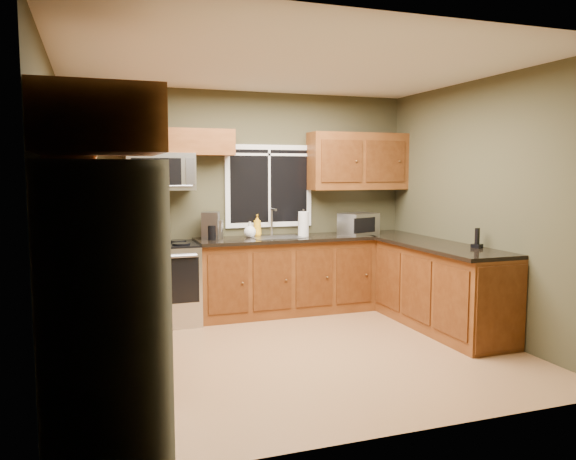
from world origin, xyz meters
TOP-DOWN VIEW (x-y plane):
  - floor at (0.00, 0.00)m, footprint 4.20×4.20m
  - ceiling at (0.00, 0.00)m, footprint 4.20×4.20m
  - back_wall at (0.00, 1.80)m, footprint 4.20×0.00m
  - front_wall at (0.00, -1.80)m, footprint 4.20×0.00m
  - left_wall at (-2.10, 0.00)m, footprint 0.00×3.60m
  - right_wall at (2.10, 0.00)m, footprint 0.00×3.60m
  - window at (0.30, 1.78)m, footprint 1.12×0.03m
  - base_cabinets_left at (-1.80, 0.48)m, footprint 0.60×2.65m
  - countertop_left at (-1.78, 0.48)m, footprint 0.65×2.65m
  - base_cabinets_back at (0.42, 1.50)m, footprint 2.17×0.60m
  - countertop_back at (0.42, 1.48)m, footprint 2.17×0.65m
  - base_cabinets_peninsula at (1.80, 0.54)m, footprint 0.60×2.52m
  - countertop_peninsula at (1.78, 0.55)m, footprint 0.65×2.50m
  - upper_cabinets_left at (-1.94, 0.48)m, footprint 0.33×2.65m
  - upper_cabinets_back_left at (-0.85, 1.64)m, footprint 1.30×0.33m
  - upper_cabinets_back_right at (1.45, 1.64)m, footprint 1.30×0.33m
  - upper_cabinet_over_fridge at (-1.74, -1.30)m, footprint 0.72×0.90m
  - refrigerator at (-1.74, -1.30)m, footprint 0.74×0.90m
  - range at (-1.05, 1.47)m, footprint 0.76×0.69m
  - microwave at (-1.05, 1.61)m, footprint 0.76×0.41m
  - sink at (0.30, 1.49)m, footprint 0.60×0.42m
  - toaster_oven at (1.36, 1.40)m, footprint 0.52×0.47m
  - coffee_maker at (-0.48, 1.56)m, footprint 0.26×0.30m
  - kettle at (-0.39, 1.65)m, footprint 0.19×0.19m
  - paper_towel_roll at (0.65, 1.49)m, footprint 0.17×0.17m
  - soap_bottle_a at (0.12, 1.70)m, footprint 0.14×0.14m
  - soap_bottle_c at (0.00, 1.60)m, footprint 0.19×0.19m
  - cordless_phone at (1.98, -0.09)m, footprint 0.12×0.12m

SIDE VIEW (x-z plane):
  - floor at x=0.00m, z-range 0.00..0.00m
  - base_cabinets_peninsula at x=1.80m, z-range 0.00..0.90m
  - base_cabinets_left at x=-1.80m, z-range 0.00..0.90m
  - base_cabinets_back at x=0.42m, z-range 0.00..0.90m
  - range at x=-1.05m, z-range 0.00..0.94m
  - refrigerator at x=-1.74m, z-range 0.00..1.80m
  - countertop_left at x=-1.78m, z-range 0.90..0.94m
  - countertop_back at x=0.42m, z-range 0.90..0.94m
  - countertop_peninsula at x=1.78m, z-range 0.90..0.94m
  - sink at x=0.30m, z-range 0.77..1.13m
  - cordless_phone at x=1.98m, z-range 0.90..1.11m
  - soap_bottle_c at x=0.00m, z-range 0.94..1.13m
  - kettle at x=-0.39m, z-range 0.93..1.19m
  - soap_bottle_a at x=0.12m, z-range 0.94..1.21m
  - toaster_oven at x=1.36m, z-range 0.94..1.21m
  - coffee_maker at x=-0.48m, z-range 0.93..1.25m
  - paper_towel_roll at x=0.65m, z-range 0.92..1.26m
  - back_wall at x=0.00m, z-range -0.75..3.45m
  - front_wall at x=0.00m, z-range -0.75..3.45m
  - left_wall at x=-2.10m, z-range -0.45..3.15m
  - right_wall at x=2.10m, z-range -0.45..3.15m
  - window at x=0.30m, z-range 1.04..2.06m
  - microwave at x=-1.05m, z-range 1.52..1.94m
  - upper_cabinets_left at x=-1.94m, z-range 1.50..2.22m
  - upper_cabinets_back_right at x=1.45m, z-range 1.50..2.22m
  - upper_cabinet_over_fridge at x=-1.74m, z-range 1.84..2.22m
  - upper_cabinets_back_left at x=-0.85m, z-range 1.92..2.22m
  - ceiling at x=0.00m, z-range 2.70..2.70m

